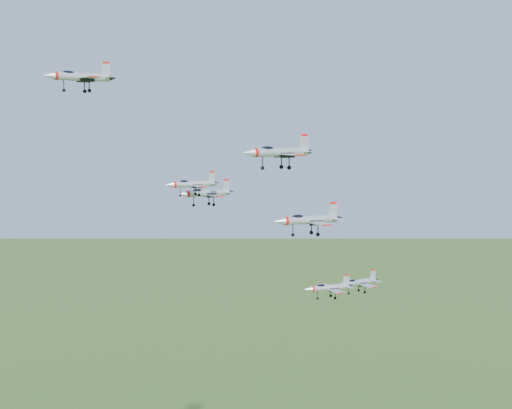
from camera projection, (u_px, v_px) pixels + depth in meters
name	position (u px, v px, depth m)	size (l,w,h in m)	color
jet_lead	(80.00, 77.00, 120.61)	(12.91, 10.71, 3.45)	#B0B7BD
jet_left_high	(192.00, 184.00, 129.37)	(10.56, 8.71, 2.82)	#B0B7BD
jet_right_high	(278.00, 152.00, 109.93)	(12.98, 10.68, 3.48)	#B0B7BD
jet_left_low	(206.00, 193.00, 137.27)	(12.12, 9.97, 3.25)	#B0B7BD
jet_right_low	(308.00, 220.00, 124.89)	(13.74, 11.37, 3.67)	#B0B7BD
jet_trail	(328.00, 287.00, 136.02)	(10.48, 8.73, 2.80)	#B0B7BD
jet_extra	(358.00, 282.00, 157.50)	(11.77, 9.72, 3.15)	#B0B7BD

